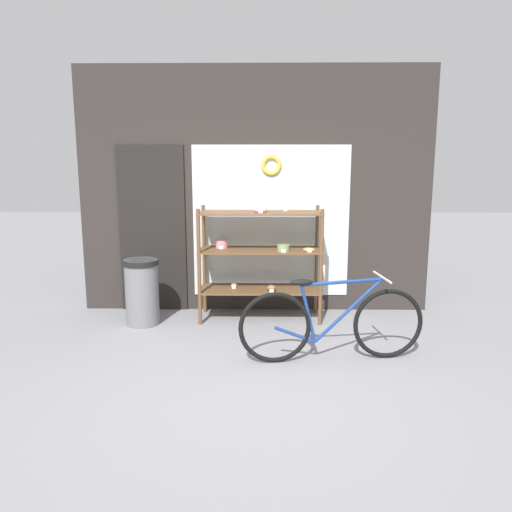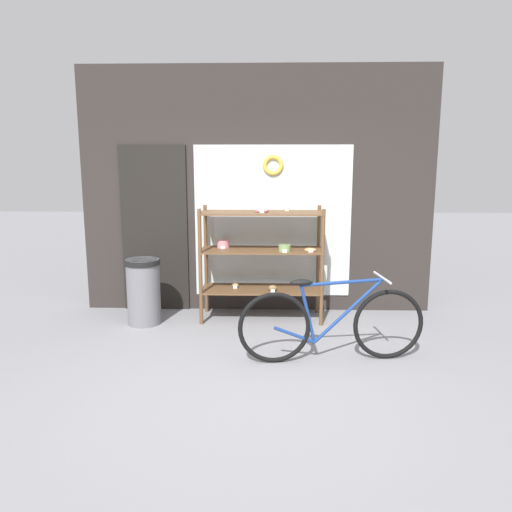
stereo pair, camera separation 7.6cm
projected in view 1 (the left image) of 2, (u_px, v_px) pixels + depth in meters
name	position (u px, v px, depth m)	size (l,w,h in m)	color
ground_plane	(251.00, 386.00, 4.27)	(30.00, 30.00, 0.00)	gray
storefront_facade	(251.00, 194.00, 6.27)	(4.42, 0.13, 3.06)	#2D2826
display_case	(260.00, 253.00, 5.99)	(1.46, 0.55, 1.37)	brown
bicycle	(332.00, 323.00, 4.77)	(1.80, 0.46, 0.83)	black
trash_bin	(142.00, 290.00, 5.84)	(0.41, 0.41, 0.78)	slate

